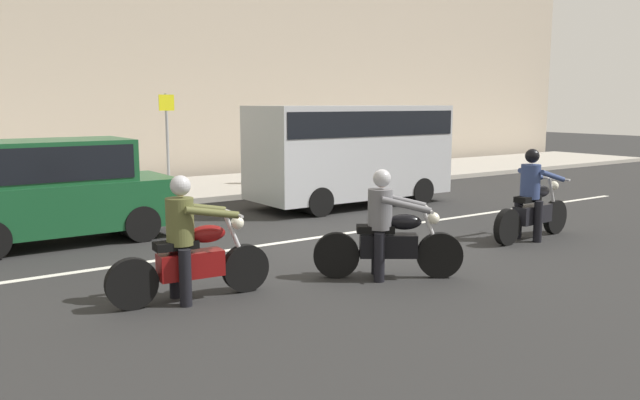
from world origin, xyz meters
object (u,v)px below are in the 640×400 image
Objects in this scene: parked_van_silver at (350,148)px; parked_hatchback_forest_green at (57,190)px; motorcycle_with_rider_denim_blue at (533,203)px; motorcycle_with_rider_olive at (189,249)px; street_sign_post at (167,130)px; motorcycle_with_rider_gray at (387,234)px; pedestrian_bystander at (280,149)px.

parked_hatchback_forest_green is (-6.72, -0.39, -0.44)m from parked_van_silver.
motorcycle_with_rider_olive is at bearing 178.91° from motorcycle_with_rider_denim_blue.
street_sign_post is (-2.54, 5.06, 0.31)m from parked_van_silver.
parked_hatchback_forest_green is at bearing 96.76° from motorcycle_with_rider_olive.
parked_hatchback_forest_green reaches higher than motorcycle_with_rider_gray.
parked_hatchback_forest_green is 1.54× the size of street_sign_post.
parked_van_silver reaches higher than pedestrian_bystander.
parked_hatchback_forest_green reaches higher than motorcycle_with_rider_denim_blue.
motorcycle_with_rider_gray is at bearing -12.65° from motorcycle_with_rider_olive.
parked_van_silver is 6.74m from parked_hatchback_forest_green.
motorcycle_with_rider_denim_blue is 0.45× the size of parked_van_silver.
motorcycle_with_rider_gray is at bearing -122.82° from parked_van_silver.
parked_hatchback_forest_green is (-0.53, 4.45, 0.29)m from motorcycle_with_rider_olive.
motorcycle_with_rider_denim_blue is 10.47m from street_sign_post.
parked_van_silver is at bearing 57.18° from motorcycle_with_rider_gray.
motorcycle_with_rider_denim_blue is at bearing 7.15° from motorcycle_with_rider_gray.
motorcycle_with_rider_gray is (-3.81, -0.48, -0.04)m from motorcycle_with_rider_denim_blue.
motorcycle_with_rider_gray is 6.00m from parked_hatchback_forest_green.
street_sign_post is (3.65, 9.90, 1.04)m from motorcycle_with_rider_olive.
pedestrian_bystander is (6.92, 3.93, 0.19)m from parked_hatchback_forest_green.
street_sign_post is (-2.85, 10.02, 1.02)m from motorcycle_with_rider_denim_blue.
motorcycle_with_rider_gray is 0.86× the size of motorcycle_with_rider_olive.
street_sign_post is at bearing 116.66° from parked_van_silver.
motorcycle_with_rider_gray is at bearing -95.27° from street_sign_post.
motorcycle_with_rider_denim_blue is 1.04× the size of motorcycle_with_rider_olive.
motorcycle_with_rider_denim_blue is at bearing -86.48° from parked_van_silver.
parked_van_silver is 1.90× the size of street_sign_post.
pedestrian_bystander is at bearing 67.56° from motorcycle_with_rider_gray.
pedestrian_bystander reaches higher than parked_hatchback_forest_green.
motorcycle_with_rider_gray is at bearing -112.44° from pedestrian_bystander.
parked_van_silver is (-0.30, 4.96, 0.71)m from motorcycle_with_rider_denim_blue.
pedestrian_bystander is (3.71, 8.99, 0.50)m from motorcycle_with_rider_gray.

